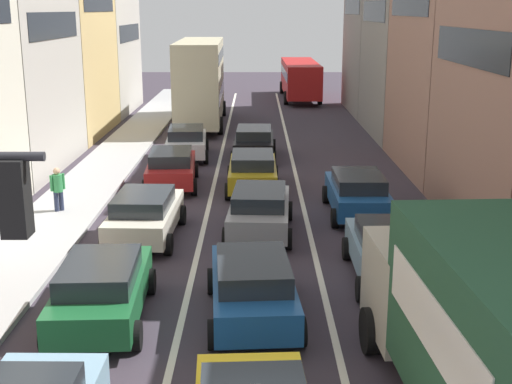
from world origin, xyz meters
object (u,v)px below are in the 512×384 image
(sedan_left_lane_third, at_px, (145,214))
(bus_far_queue_secondary, at_px, (300,77))
(sedan_centre_lane_second, at_px, (253,286))
(sedan_centre_lane_fifth, at_px, (254,142))
(hatchback_centre_lane_third, at_px, (260,209))
(bus_mid_queue_primary, at_px, (200,79))
(sedan_right_lane_behind_truck, at_px, (390,251))
(sedan_left_lane_fifth, at_px, (187,141))
(wagon_right_lane_far, at_px, (357,193))
(removalist_box_truck, at_px, (488,327))
(sedan_left_lane_fourth, at_px, (171,167))
(coupe_centre_lane_fourth, at_px, (253,170))
(wagon_left_lane_second, at_px, (102,288))
(pedestrian_near_kerb, at_px, (58,188))

(sedan_left_lane_third, bearing_deg, bus_far_queue_secondary, -9.63)
(sedan_centre_lane_second, distance_m, sedan_centre_lane_fifth, 17.49)
(hatchback_centre_lane_third, relative_size, bus_mid_queue_primary, 0.42)
(sedan_right_lane_behind_truck, relative_size, bus_mid_queue_primary, 0.41)
(sedan_centre_lane_second, relative_size, sedan_left_lane_fifth, 1.00)
(sedan_right_lane_behind_truck, height_order, wagon_right_lane_far, same)
(removalist_box_truck, height_order, sedan_left_lane_fourth, removalist_box_truck)
(coupe_centre_lane_fourth, height_order, bus_far_queue_secondary, bus_far_queue_secondary)
(sedan_left_lane_third, height_order, sedan_right_lane_behind_truck, same)
(removalist_box_truck, height_order, sedan_left_lane_fifth, removalist_box_truck)
(sedan_centre_lane_second, relative_size, sedan_centre_lane_fifth, 1.02)
(wagon_left_lane_second, bearing_deg, sedan_left_lane_fourth, -3.08)
(wagon_left_lane_second, height_order, pedestrian_near_kerb, pedestrian_near_kerb)
(sedan_centre_lane_second, height_order, bus_mid_queue_primary, bus_mid_queue_primary)
(sedan_centre_lane_fifth, bearing_deg, wagon_left_lane_second, 170.27)
(hatchback_centre_lane_third, xyz_separation_m, bus_mid_queue_primary, (-3.44, 20.88, 2.03))
(pedestrian_near_kerb, bearing_deg, sedan_left_lane_fifth, -61.81)
(removalist_box_truck, bearing_deg, hatchback_centre_lane_third, 15.71)
(coupe_centre_lane_fourth, bearing_deg, sedan_centre_lane_fifth, -0.49)
(sedan_left_lane_third, xyz_separation_m, sedan_left_lane_fourth, (0.04, 6.45, 0.00))
(sedan_centre_lane_fifth, height_order, wagon_right_lane_far, same)
(sedan_left_lane_fifth, relative_size, sedan_right_lane_behind_truck, 1.02)
(sedan_left_lane_fifth, bearing_deg, sedan_centre_lane_fifth, -94.52)
(sedan_centre_lane_second, xyz_separation_m, bus_mid_queue_primary, (-3.25, 27.02, 2.03))
(sedan_left_lane_fourth, xyz_separation_m, wagon_right_lane_far, (6.84, -3.90, 0.00))
(sedan_right_lane_behind_truck, xyz_separation_m, pedestrian_near_kerb, (-10.27, 5.90, 0.15))
(hatchback_centre_lane_third, bearing_deg, bus_far_queue_secondary, -2.64)
(wagon_left_lane_second, bearing_deg, sedan_right_lane_behind_truck, -72.95)
(wagon_left_lane_second, xyz_separation_m, sedan_left_lane_fifth, (0.18, 17.69, 0.00))
(bus_mid_queue_primary, bearing_deg, hatchback_centre_lane_third, -171.80)
(sedan_centre_lane_second, bearing_deg, bus_far_queue_secondary, -9.00)
(removalist_box_truck, bearing_deg, sedan_centre_lane_second, 37.07)
(wagon_left_lane_second, xyz_separation_m, hatchback_centre_lane_third, (3.59, 6.29, 0.00))
(coupe_centre_lane_fourth, xyz_separation_m, bus_far_queue_secondary, (3.57, 27.99, 0.96))
(wagon_left_lane_second, distance_m, sedan_left_lane_fourth, 12.24)
(removalist_box_truck, height_order, wagon_left_lane_second, removalist_box_truck)
(removalist_box_truck, xyz_separation_m, bus_mid_queue_primary, (-7.03, 31.53, 0.86))
(hatchback_centre_lane_third, bearing_deg, sedan_centre_lane_second, -178.75)
(sedan_left_lane_third, bearing_deg, wagon_right_lane_far, -67.83)
(removalist_box_truck, bearing_deg, sedan_left_lane_fifth, 14.69)
(sedan_centre_lane_second, distance_m, sedan_left_lane_fifth, 17.84)
(sedan_centre_lane_second, xyz_separation_m, wagon_right_lane_far, (3.55, 8.19, 0.00))
(sedan_right_lane_behind_truck, bearing_deg, sedan_left_lane_fifth, 24.43)
(wagon_left_lane_second, relative_size, wagon_right_lane_far, 1.02)
(removalist_box_truck, relative_size, sedan_left_lane_fifth, 1.77)
(sedan_left_lane_fifth, xyz_separation_m, pedestrian_near_kerb, (-3.49, -9.31, 0.15))
(removalist_box_truck, height_order, sedan_centre_lane_second, removalist_box_truck)
(sedan_left_lane_fourth, height_order, bus_mid_queue_primary, bus_mid_queue_primary)
(sedan_left_lane_third, xyz_separation_m, coupe_centre_lane_fourth, (3.28, 5.89, 0.00))
(wagon_left_lane_second, height_order, sedan_right_lane_behind_truck, same)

